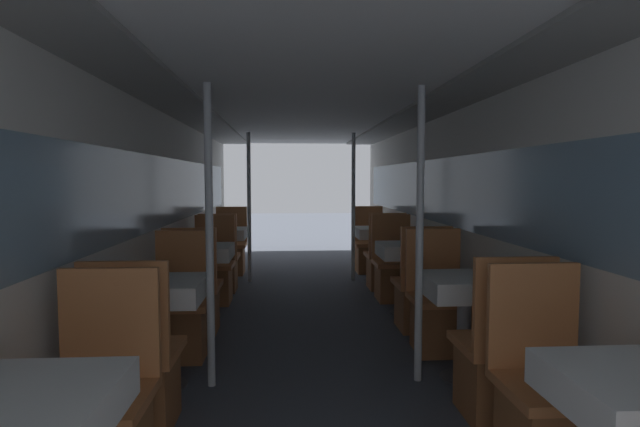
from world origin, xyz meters
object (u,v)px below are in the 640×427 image
chair_right_near_1 (499,370)px  dining_table_right_3 (376,236)px  support_pole_left_3 (249,208)px  chair_right_near_3 (384,266)px  chair_left_far_3 (231,254)px  chair_right_far_3 (369,253)px  dining_table_left_3 (225,237)px  chair_right_far_1 (439,315)px  dining_table_right_1 (465,293)px  dining_table_right_2 (406,255)px  chair_left_near_2 (194,302)px  dining_table_left_1 (162,297)px  chair_left_near_1 (137,379)px  dining_table_right_0 (639,405)px  chair_left_far_2 (213,277)px  chair_left_far_1 (181,320)px  support_pole_left_1 (210,237)px  support_pole_right_1 (420,236)px  chair_right_far_2 (394,275)px  chair_right_near_2 (420,299)px  chair_left_near_3 (220,268)px  dining_table_left_2 (204,257)px  support_pole_right_3 (353,207)px  chair_right_far_0 (549,416)px  dining_table_left_0 (27,424)px

chair_right_near_1 → dining_table_right_3: 4.17m
support_pole_left_3 → chair_right_near_1: 4.60m
chair_right_near_1 → chair_right_near_3: same height
chair_left_far_3 → chair_right_far_3: same height
dining_table_left_3 → chair_right_far_1: 3.67m
dining_table_right_1 → dining_table_right_2: 1.78m
chair_left_near_2 → dining_table_left_1: bearing=-90.0°
chair_left_near_1 → dining_table_right_0: size_ratio=1.35×
dining_table_right_2 → dining_table_right_3: size_ratio=1.00×
chair_left_far_2 → dining_table_right_2: size_ratio=1.35×
chair_left_near_1 → chair_left_far_1: same height
support_pole_left_1 → chair_left_far_2: size_ratio=2.06×
chair_left_near_2 → chair_left_far_1: bearing=-90.0°
dining_table_right_0 → support_pole_right_1: (-0.33, 1.78, 0.41)m
chair_right_far_2 → support_pole_right_1: bearing=82.0°
dining_table_right_1 → chair_right_near_2: chair_right_near_2 is taller
support_pole_left_1 → support_pole_right_1: (1.47, 0.00, 0.00)m
chair_right_near_3 → chair_right_far_2: bearing=-90.0°
chair_left_far_2 → dining_table_right_3: (2.14, 1.18, 0.33)m
chair_left_near_3 → chair_right_near_2: size_ratio=1.00×
chair_left_near_2 → chair_left_near_3: (0.00, 1.78, 0.00)m
chair_left_near_2 → dining_table_right_0: 3.67m
dining_table_left_1 → chair_right_far_3: 4.69m
dining_table_left_1 → dining_table_left_3: size_ratio=1.00×
chair_right_far_1 → dining_table_right_1: bearing=90.0°
chair_left_far_3 → chair_right_far_1: same height
chair_left_far_2 → dining_table_left_1: bearing=90.0°
dining_table_right_2 → dining_table_left_2: bearing=180.0°
support_pole_right_3 → chair_right_near_3: bearing=-60.9°
chair_left_near_2 → chair_right_far_0: size_ratio=1.00×
support_pole_left_1 → dining_table_right_1: support_pole_left_1 is taller
support_pole_left_3 → chair_right_near_2: 3.08m
chair_left_far_1 → chair_left_near_3: 2.36m
dining_table_left_0 → dining_table_left_2: 3.56m
chair_left_far_2 → dining_table_left_3: size_ratio=1.35×
dining_table_right_2 → chair_left_near_1: bearing=-131.9°
chair_right_near_3 → chair_left_far_2: bearing=-164.7°
chair_right_far_0 → chair_right_near_1: size_ratio=1.00×
dining_table_left_1 → chair_left_far_3: 4.17m
chair_right_near_1 → chair_right_far_3: same height
dining_table_right_1 → chair_right_far_2: chair_right_far_2 is taller
dining_table_right_2 → support_pole_left_1: bearing=-135.4°
dining_table_left_3 → support_pole_right_3: (1.80, -0.00, 0.41)m
chair_right_near_3 → chair_right_far_0: bearing=-90.0°
dining_table_right_3 → chair_right_far_3: (0.00, 0.60, -0.33)m
dining_table_left_0 → chair_left_near_1: chair_left_near_1 is taller
dining_table_right_1 → dining_table_right_2: same height
chair_right_far_3 → support_pole_right_3: support_pole_right_3 is taller
chair_right_near_2 → support_pole_right_3: size_ratio=0.49×
chair_left_near_2 → support_pole_right_3: 3.08m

